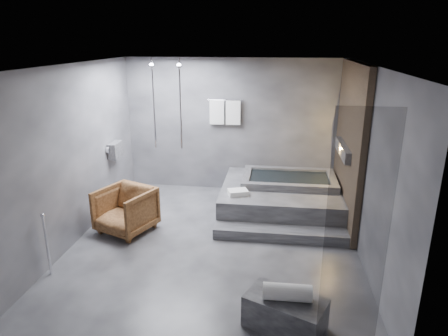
# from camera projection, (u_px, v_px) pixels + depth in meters

# --- Properties ---
(room) EXTENTS (5.00, 5.04, 2.82)m
(room) POSITION_uv_depth(u_px,v_px,m) (242.00, 136.00, 6.13)
(room) COLOR #2E2E31
(room) RESTS_ON ground
(tub_deck) EXTENTS (2.20, 2.00, 0.50)m
(tub_deck) POSITION_uv_depth(u_px,v_px,m) (280.00, 198.00, 7.64)
(tub_deck) COLOR #343436
(tub_deck) RESTS_ON ground
(tub_step) EXTENTS (2.20, 0.36, 0.18)m
(tub_step) POSITION_uv_depth(u_px,v_px,m) (280.00, 234.00, 6.58)
(tub_step) COLOR #343436
(tub_step) RESTS_ON ground
(concrete_bench) EXTENTS (1.00, 0.80, 0.39)m
(concrete_bench) POSITION_uv_depth(u_px,v_px,m) (285.00, 313.00, 4.52)
(concrete_bench) COLOR #2D2D2F
(concrete_bench) RESTS_ON ground
(driftwood_chair) EXTENTS (1.09, 1.10, 0.77)m
(driftwood_chair) POSITION_uv_depth(u_px,v_px,m) (126.00, 210.00, 6.77)
(driftwood_chair) COLOR #402310
(driftwood_chair) RESTS_ON ground
(rolled_towel) EXTENTS (0.54, 0.20, 0.19)m
(rolled_towel) POSITION_uv_depth(u_px,v_px,m) (287.00, 292.00, 4.40)
(rolled_towel) COLOR white
(rolled_towel) RESTS_ON concrete_bench
(deck_towel) EXTENTS (0.40, 0.35, 0.09)m
(deck_towel) POSITION_uv_depth(u_px,v_px,m) (238.00, 192.00, 7.11)
(deck_towel) COLOR white
(deck_towel) RESTS_ON tub_deck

